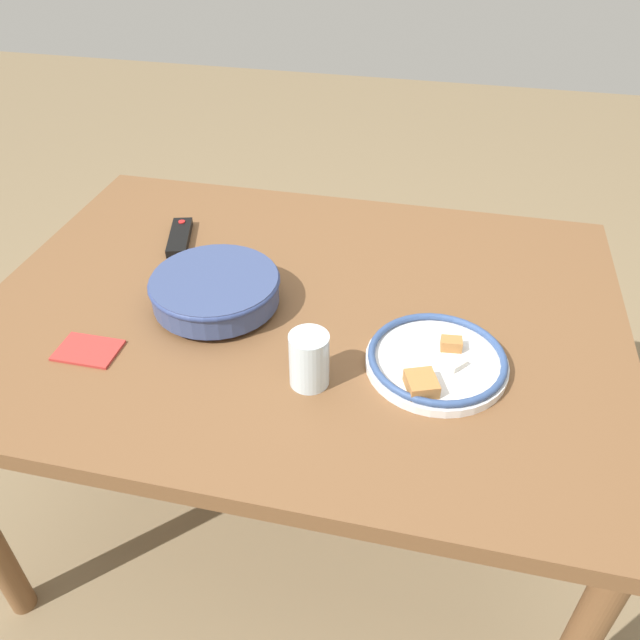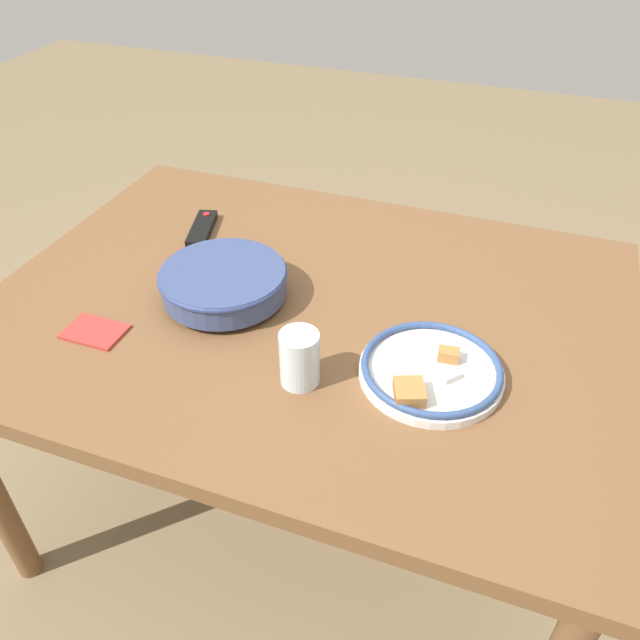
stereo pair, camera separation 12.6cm
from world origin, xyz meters
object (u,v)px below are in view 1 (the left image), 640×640
object	(u,v)px
tv_remote	(180,237)
drinking_glass	(309,360)
food_plate	(436,361)
noodle_bowl	(215,289)

from	to	relation	value
tv_remote	drinking_glass	xyz separation A→B (m)	(0.44, -0.43, 0.05)
food_plate	drinking_glass	world-z (taller)	drinking_glass
noodle_bowl	food_plate	xyz separation A→B (m)	(0.48, -0.10, -0.03)
food_plate	drinking_glass	bearing A→B (deg)	-157.97
noodle_bowl	food_plate	world-z (taller)	noodle_bowl
food_plate	drinking_glass	distance (m)	0.25
food_plate	tv_remote	distance (m)	0.75
food_plate	tv_remote	xyz separation A→B (m)	(-0.67, 0.34, -0.01)
drinking_glass	noodle_bowl	bearing A→B (deg)	143.12
food_plate	noodle_bowl	bearing A→B (deg)	168.61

